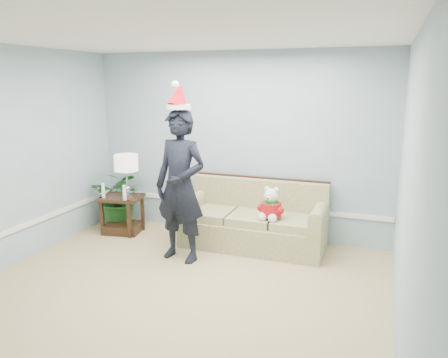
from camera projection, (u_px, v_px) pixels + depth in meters
room_shell at (152, 180)px, 4.13m from camera, size 4.54×5.04×2.74m
wainscot_trim at (121, 221)px, 5.80m from camera, size 4.49×4.99×0.06m
sofa at (254, 223)px, 6.12m from camera, size 1.97×0.85×0.92m
side_table at (123, 218)px, 6.67m from camera, size 0.67×0.60×0.57m
table_lamp at (126, 164)px, 6.52m from camera, size 0.35×0.35×0.63m
candle_pair at (114, 192)px, 6.42m from camera, size 0.42×0.06×0.22m
houseplant at (120, 198)px, 6.93m from camera, size 0.95×0.86×0.90m
man at (180, 186)px, 5.51m from camera, size 0.77×0.57×1.94m
santa_hat at (179, 97)px, 5.28m from camera, size 0.38×0.41×0.35m
teddy_bear at (271, 208)px, 5.74m from camera, size 0.31×0.33×0.45m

